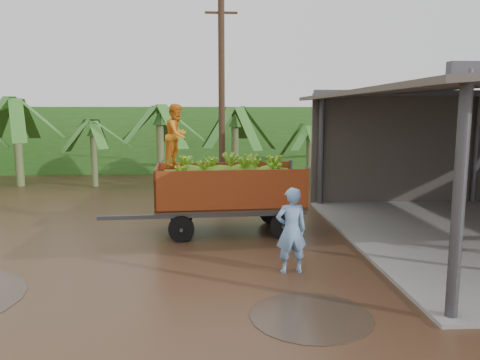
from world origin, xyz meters
name	(u,v)px	position (x,y,z in m)	size (l,w,h in m)	color
ground	(151,256)	(0.00, 0.00, 0.00)	(100.00, 100.00, 0.00)	black
hedge_north	(151,139)	(-2.00, 16.00, 1.80)	(22.00, 3.00, 3.60)	#2D661E
banana_trailer	(227,188)	(1.85, 2.18, 1.26)	(5.68, 2.21, 3.57)	#BD461B
man_blue	(291,230)	(3.08, -1.25, 0.91)	(0.66, 0.44, 1.82)	#719BCF
utility_pole	(222,99)	(1.81, 7.16, 3.81)	(1.20, 0.24, 7.51)	#47301E
banana_plants	(0,157)	(-5.91, 5.94, 1.81)	(24.54, 20.67, 4.05)	#2D661E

